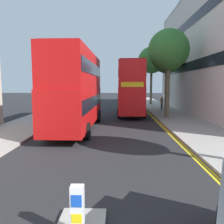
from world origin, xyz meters
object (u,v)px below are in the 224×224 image
object	(u,v)px
double_decker_bus_away	(77,88)
pedestrian_far	(162,103)
keep_left_bollard	(77,213)
double_decker_bus_oncoming	(132,87)

from	to	relation	value
double_decker_bus_away	pedestrian_far	world-z (taller)	double_decker_bus_away
keep_left_bollard	double_decker_bus_oncoming	xyz separation A→B (m)	(2.32, 21.45, 2.42)
keep_left_bollard	double_decker_bus_away	xyz separation A→B (m)	(-2.21, 12.43, 2.42)
double_decker_bus_away	double_decker_bus_oncoming	size ratio (longest dim) A/B	0.99
double_decker_bus_oncoming	pedestrian_far	xyz separation A→B (m)	(4.01, 3.47, -2.04)
keep_left_bollard	double_decker_bus_oncoming	world-z (taller)	double_decker_bus_oncoming
double_decker_bus_oncoming	keep_left_bollard	bearing A→B (deg)	-96.17
pedestrian_far	keep_left_bollard	bearing A→B (deg)	-104.24
keep_left_bollard	double_decker_bus_away	world-z (taller)	double_decker_bus_away
keep_left_bollard	double_decker_bus_away	bearing A→B (deg)	100.08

